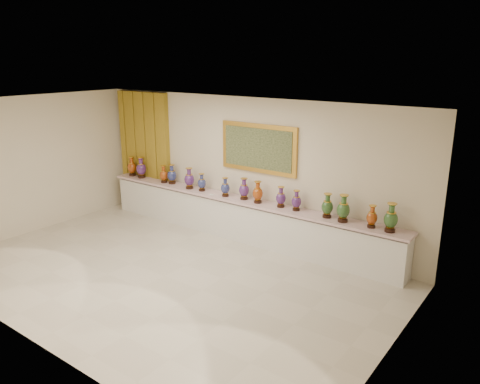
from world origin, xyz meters
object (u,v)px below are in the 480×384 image
Objects in this scene: counter at (239,219)px; vase_0 at (132,167)px; vase_1 at (141,169)px; vase_2 at (164,175)px.

vase_0 reaches higher than counter.
vase_0 is 0.93× the size of vase_1.
vase_0 is (-3.34, -0.02, 0.68)m from counter.
counter is at bearing 0.53° from vase_1.
vase_2 is (-2.21, -0.02, 0.65)m from counter.
vase_0 is 1.13m from vase_2.
counter is at bearing 0.57° from vase_2.
vase_2 is (0.77, 0.01, -0.05)m from vase_1.
vase_1 is at bearing -179.47° from counter.
vase_2 is at bearing -179.43° from counter.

